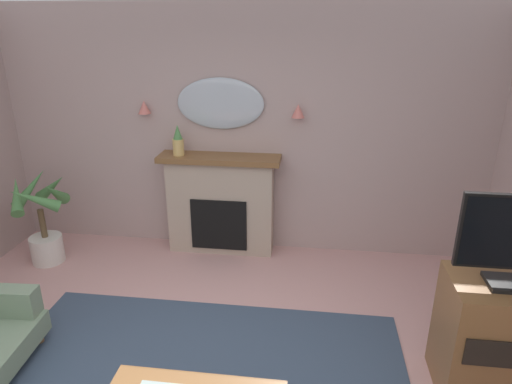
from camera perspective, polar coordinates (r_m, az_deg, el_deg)
name	(u,v)px	position (r m, az deg, el deg)	size (l,w,h in m)	color
wall_back	(243,133)	(5.12, -1.70, 7.53)	(6.45, 0.10, 2.75)	#B29993
fireplace	(221,205)	(5.20, -4.49, -1.66)	(1.36, 0.36, 1.16)	tan
mantel_vase_right	(178,142)	(5.05, -9.83, 6.30)	(0.12, 0.12, 0.34)	tan
wall_mirror	(220,104)	(5.02, -4.53, 11.08)	(0.96, 0.06, 0.56)	#B2BCC6
wall_sconce_left	(144,107)	(5.22, -13.96, 10.36)	(0.14, 0.14, 0.14)	#D17066
wall_sconce_right	(298,111)	(4.88, 5.35, 10.17)	(0.14, 0.14, 0.14)	#D17066
tv_cabinet	(500,338)	(3.78, 28.48, -15.96)	(0.80, 0.57, 0.90)	brown
potted_plant_corner_palm	(42,220)	(5.49, -25.40, -3.18)	(0.69, 0.68, 1.05)	silver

